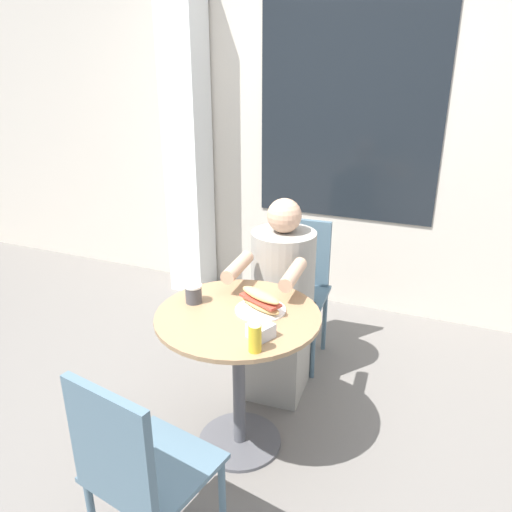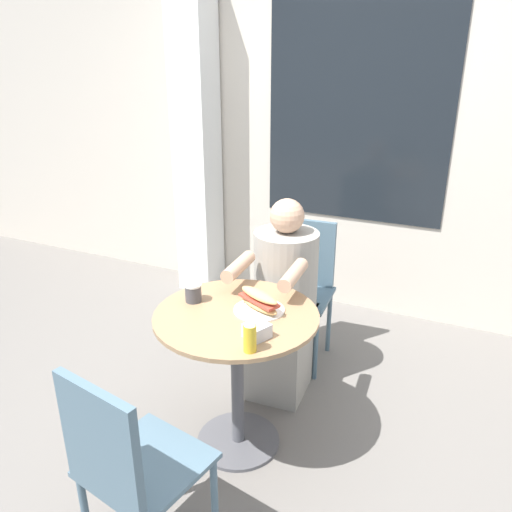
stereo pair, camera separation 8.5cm
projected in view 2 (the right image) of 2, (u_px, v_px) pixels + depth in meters
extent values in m
plane|color=slate|center=(238.00, 441.00, 2.49)|extent=(8.00, 8.00, 0.00)
cube|color=beige|center=(349.00, 117.00, 3.43)|extent=(8.00, 0.08, 2.80)
cube|color=black|center=(357.00, 103.00, 3.33)|extent=(1.26, 0.01, 1.60)
cube|color=silver|center=(196.00, 140.00, 3.77)|extent=(0.28, 0.28, 2.40)
cylinder|color=#997551|center=(236.00, 315.00, 2.22)|extent=(0.74, 0.74, 0.02)
cylinder|color=#515156|center=(237.00, 381.00, 2.35)|extent=(0.06, 0.06, 0.68)
cylinder|color=#515156|center=(238.00, 440.00, 2.48)|extent=(0.41, 0.41, 0.02)
cube|color=slate|center=(298.00, 296.00, 3.01)|extent=(0.40, 0.40, 0.02)
cube|color=slate|center=(307.00, 252.00, 3.08)|extent=(0.35, 0.05, 0.42)
cylinder|color=slate|center=(316.00, 347.00, 2.90)|extent=(0.03, 0.03, 0.43)
cylinder|color=slate|center=(263.00, 336.00, 3.01)|extent=(0.03, 0.03, 0.43)
cylinder|color=slate|center=(329.00, 321.00, 3.18)|extent=(0.03, 0.03, 0.43)
cylinder|color=slate|center=(280.00, 312.00, 3.30)|extent=(0.03, 0.03, 0.43)
cube|color=gray|center=(280.00, 350.00, 2.85)|extent=(0.36, 0.46, 0.45)
cylinder|color=gray|center=(285.00, 272.00, 2.74)|extent=(0.35, 0.35, 0.47)
sphere|color=tan|center=(286.00, 216.00, 2.62)|extent=(0.18, 0.18, 0.18)
cylinder|color=tan|center=(293.00, 275.00, 2.36)|extent=(0.09, 0.29, 0.07)
cylinder|color=tan|center=(239.00, 266.00, 2.46)|extent=(0.09, 0.29, 0.07)
cube|color=slate|center=(147.00, 464.00, 1.76)|extent=(0.44, 0.44, 0.02)
cube|color=slate|center=(100.00, 444.00, 1.55)|extent=(0.35, 0.09, 0.42)
cylinder|color=slate|center=(153.00, 464.00, 2.06)|extent=(0.03, 0.03, 0.43)
cylinder|color=slate|center=(215.00, 502.00, 1.88)|extent=(0.03, 0.03, 0.43)
cylinder|color=white|center=(259.00, 310.00, 2.24)|extent=(0.23, 0.23, 0.01)
ellipsoid|color=tan|center=(259.00, 305.00, 2.23)|extent=(0.23, 0.15, 0.04)
cube|color=#B74233|center=(259.00, 300.00, 2.23)|extent=(0.22, 0.15, 0.01)
ellipsoid|color=tan|center=(259.00, 295.00, 2.22)|extent=(0.23, 0.15, 0.04)
cylinder|color=#424247|center=(193.00, 293.00, 2.32)|extent=(0.08, 0.08, 0.08)
cylinder|color=white|center=(193.00, 285.00, 2.30)|extent=(0.08, 0.08, 0.01)
cube|color=silver|center=(257.00, 331.00, 2.02)|extent=(0.12, 0.12, 0.06)
cylinder|color=gold|center=(250.00, 338.00, 1.91)|extent=(0.05, 0.05, 0.11)
cone|color=white|center=(250.00, 321.00, 1.89)|extent=(0.05, 0.05, 0.03)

